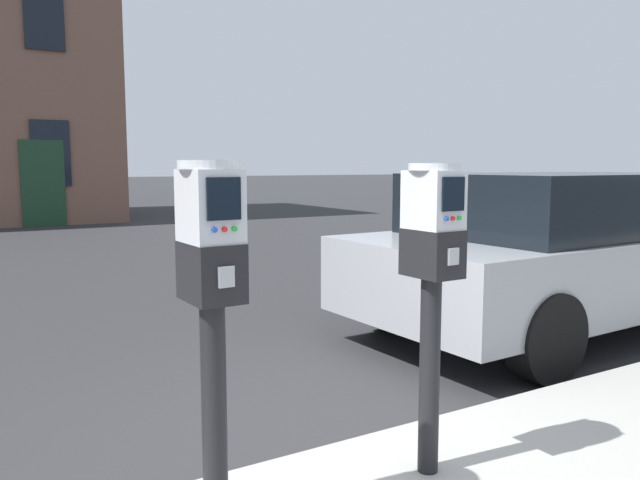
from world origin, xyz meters
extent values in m
cylinder|color=black|center=(-0.83, -0.25, 0.58)|extent=(0.09, 0.09, 0.88)
cube|color=black|center=(-0.83, -0.25, 1.13)|extent=(0.18, 0.25, 0.20)
cube|color=#A5A8AD|center=(-0.82, -0.38, 1.13)|extent=(0.06, 0.01, 0.07)
cube|color=#B7BABF|center=(-0.83, -0.25, 1.35)|extent=(0.18, 0.23, 0.25)
cube|color=black|center=(-0.82, -0.37, 1.38)|extent=(0.12, 0.01, 0.14)
cylinder|color=blue|center=(-0.86, -0.37, 1.28)|extent=(0.02, 0.01, 0.02)
cylinder|color=red|center=(-0.82, -0.37, 1.28)|extent=(0.02, 0.01, 0.02)
cylinder|color=green|center=(-0.79, -0.37, 1.28)|extent=(0.02, 0.01, 0.02)
cylinder|color=#B7BABF|center=(-0.83, -0.25, 1.49)|extent=(0.22, 0.22, 0.03)
cylinder|color=black|center=(0.17, -0.25, 0.58)|extent=(0.09, 0.09, 0.88)
cube|color=black|center=(0.17, -0.25, 1.12)|extent=(0.18, 0.25, 0.20)
cube|color=#A5A8AD|center=(0.17, -0.38, 1.12)|extent=(0.06, 0.01, 0.07)
cube|color=#B7BABF|center=(0.17, -0.25, 1.35)|extent=(0.18, 0.23, 0.25)
cube|color=black|center=(0.17, -0.37, 1.37)|extent=(0.12, 0.01, 0.14)
cylinder|color=blue|center=(0.14, -0.37, 1.28)|extent=(0.02, 0.01, 0.02)
cylinder|color=red|center=(0.17, -0.37, 1.28)|extent=(0.02, 0.01, 0.02)
cylinder|color=green|center=(0.21, -0.37, 1.28)|extent=(0.02, 0.01, 0.02)
cylinder|color=#B7BABF|center=(0.17, -0.25, 1.48)|extent=(0.22, 0.22, 0.03)
cube|color=gray|center=(3.32, 1.40, 0.59)|extent=(4.47, 1.97, 0.62)
cube|color=black|center=(3.10, 1.39, 1.16)|extent=(2.61, 1.74, 0.52)
cube|color=white|center=(5.50, 2.17, 0.62)|extent=(0.05, 0.20, 0.14)
cylinder|color=black|center=(4.77, 2.28, 0.32)|extent=(0.65, 0.24, 0.64)
cylinder|color=black|center=(1.81, 2.16, 0.32)|extent=(0.65, 0.24, 0.64)
cylinder|color=black|center=(1.87, 0.52, 0.32)|extent=(0.65, 0.24, 0.64)
cube|color=black|center=(0.66, 14.34, 1.78)|extent=(0.90, 0.06, 1.60)
cube|color=black|center=(0.66, 14.34, 5.02)|extent=(0.90, 0.06, 1.60)
cube|color=#193823|center=(0.45, 14.34, 1.05)|extent=(1.00, 0.07, 2.10)
camera|label=1|loc=(-1.60, -2.29, 1.49)|focal=35.32mm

